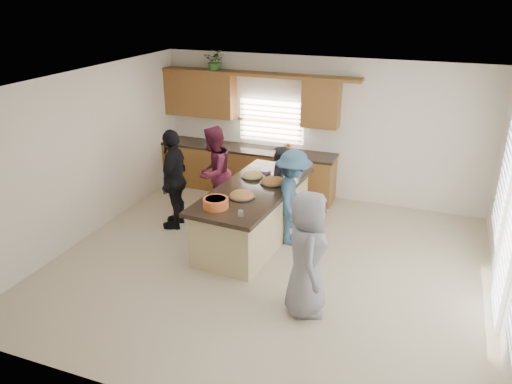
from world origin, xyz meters
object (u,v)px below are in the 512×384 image
at_px(woman_left_back, 278,188).
at_px(woman_right_front, 307,254).
at_px(island, 254,216).
at_px(woman_left_front, 174,179).
at_px(woman_right_back, 293,198).
at_px(salad_bowl, 216,203).
at_px(woman_left_mid, 213,173).

bearing_deg(woman_left_back, woman_right_front, 26.07).
bearing_deg(island, woman_left_front, -176.73).
bearing_deg(woman_left_back, woman_right_back, 41.45).
relative_size(island, woman_left_front, 1.55).
xyz_separation_m(woman_left_back, woman_left_front, (-1.73, -0.56, 0.14)).
bearing_deg(woman_right_front, woman_right_back, 3.72).
distance_m(woman_left_back, woman_right_front, 2.49).
xyz_separation_m(island, woman_left_front, (-1.50, 0.03, 0.44)).
distance_m(island, woman_left_back, 0.70).
distance_m(island, woman_left_front, 1.57).
bearing_deg(salad_bowl, island, 74.72).
height_order(island, woman_left_front, woman_left_front).
distance_m(woman_right_back, woman_right_front, 1.93).
bearing_deg(woman_left_front, woman_left_back, 96.09).
bearing_deg(salad_bowl, woman_left_back, 72.31).
bearing_deg(woman_right_front, woman_left_front, 41.35).
height_order(salad_bowl, woman_left_front, woman_left_front).
relative_size(woman_left_mid, woman_right_back, 1.06).
bearing_deg(woman_left_back, island, -22.15).
distance_m(woman_left_mid, woman_right_back, 1.73).
height_order(island, woman_right_back, woman_right_back).
relative_size(woman_left_front, woman_right_front, 1.05).
distance_m(salad_bowl, woman_left_mid, 1.76).
xyz_separation_m(salad_bowl, woman_right_front, (1.61, -0.70, -0.18)).
relative_size(island, salad_bowl, 7.29).
relative_size(salad_bowl, woman_right_front, 0.22).
bearing_deg(island, woman_left_back, 72.90).
bearing_deg(woman_right_front, salad_bowl, 47.88).
height_order(woman_left_front, woman_right_front, woman_left_front).
distance_m(woman_left_front, woman_right_back, 2.13).
bearing_deg(woman_left_front, salad_bowl, 40.77).
xyz_separation_m(woman_left_front, woman_right_front, (2.85, -1.66, -0.04)).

